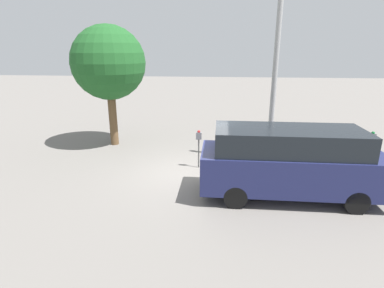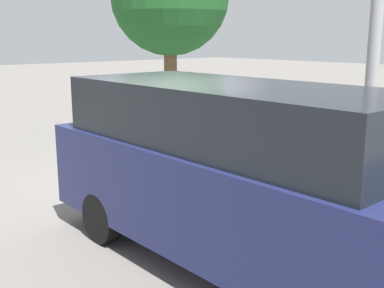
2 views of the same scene
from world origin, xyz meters
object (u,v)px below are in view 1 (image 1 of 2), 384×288
Objects in this scene: parking_meter_near at (199,140)px; parked_van at (290,161)px; parking_meter_far at (371,143)px; street_tree at (109,63)px; lamp_post at (272,103)px.

parking_meter_near is 0.28× the size of parked_van.
parking_meter_far is 10.51m from street_tree.
parking_meter_near is 0.90× the size of parking_meter_far.
lamp_post is at bearing -12.81° from street_tree.
parking_meter_near is at bearing 177.10° from parking_meter_far.
parking_meter_far is at bearing -2.90° from parking_meter_near.
parking_meter_near is 5.41m from street_tree.
parking_meter_near is 3.07m from lamp_post.
parking_meter_far is (5.80, -0.19, 0.12)m from parking_meter_near.
street_tree reaches higher than parking_meter_near.
parked_van is (-3.03, -1.85, -0.05)m from parking_meter_far.
street_tree reaches higher than parked_van.
lamp_post is 1.20× the size of parked_van.
parked_van reaches higher than parking_meter_near.
parking_meter_far is 0.26× the size of lamp_post.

